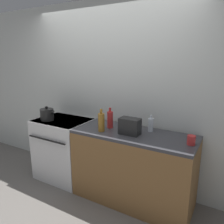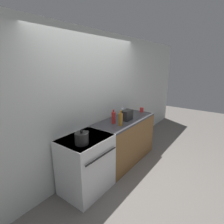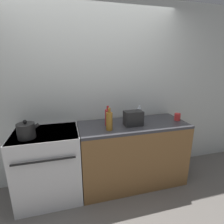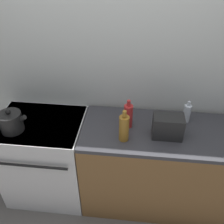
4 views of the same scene
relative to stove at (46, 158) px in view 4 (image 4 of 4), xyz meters
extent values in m
plane|color=slate|center=(0.62, -0.31, -0.47)|extent=(12.00, 12.00, 0.00)
cube|color=silver|center=(0.62, 0.37, 0.83)|extent=(8.00, 0.05, 2.60)
cube|color=silver|center=(0.00, 0.00, -0.01)|extent=(0.79, 0.61, 0.93)
cube|color=black|center=(0.00, 0.00, 0.44)|extent=(0.77, 0.60, 0.02)
cylinder|color=black|center=(-0.18, -0.13, 0.45)|extent=(0.20, 0.20, 0.01)
cylinder|color=black|center=(0.18, -0.13, 0.45)|extent=(0.20, 0.20, 0.01)
cylinder|color=black|center=(-0.18, 0.13, 0.45)|extent=(0.20, 0.20, 0.01)
cylinder|color=black|center=(0.18, 0.13, 0.45)|extent=(0.20, 0.20, 0.01)
cylinder|color=black|center=(0.00, -0.33, 0.25)|extent=(0.67, 0.02, 0.02)
cube|color=brown|center=(1.16, 0.00, -0.03)|extent=(1.51, 0.62, 0.89)
cube|color=#38383D|center=(1.16, 0.00, 0.43)|extent=(1.51, 0.62, 0.04)
cylinder|color=black|center=(-0.18, -0.12, 0.54)|extent=(0.19, 0.19, 0.17)
sphere|color=black|center=(-0.18, -0.12, 0.64)|extent=(0.04, 0.04, 0.04)
cylinder|color=black|center=(-0.09, -0.12, 0.57)|extent=(0.11, 0.04, 0.09)
cube|color=black|center=(1.13, -0.05, 0.55)|extent=(0.25, 0.15, 0.20)
cube|color=black|center=(1.09, -0.05, 0.65)|extent=(0.03, 0.11, 0.01)
cube|color=black|center=(1.18, -0.05, 0.65)|extent=(0.03, 0.11, 0.01)
cylinder|color=#B72828|center=(0.80, 0.04, 0.56)|extent=(0.08, 0.08, 0.22)
cylinder|color=#B72828|center=(0.80, 0.04, 0.69)|extent=(0.03, 0.03, 0.05)
cylinder|color=silver|center=(1.32, 0.17, 0.54)|extent=(0.06, 0.06, 0.17)
cylinder|color=silver|center=(1.32, 0.17, 0.64)|extent=(0.03, 0.03, 0.04)
cylinder|color=#9E6B23|center=(0.78, -0.13, 0.57)|extent=(0.08, 0.08, 0.23)
cylinder|color=#9E6B23|center=(0.78, -0.13, 0.71)|extent=(0.03, 0.03, 0.06)
camera|label=1|loc=(2.20, -2.32, 1.36)|focal=35.00mm
camera|label=2|loc=(-1.75, -1.80, 1.55)|focal=28.00mm
camera|label=3|loc=(0.27, -2.13, 1.28)|focal=28.00mm
camera|label=4|loc=(0.85, -1.67, 1.85)|focal=40.00mm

